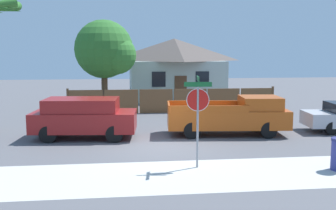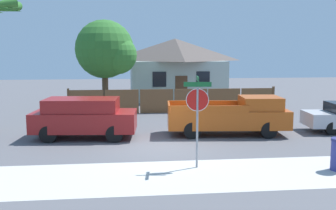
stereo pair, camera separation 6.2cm
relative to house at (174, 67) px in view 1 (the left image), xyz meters
The scene contains 8 objects.
ground_plane 17.22m from the house, 99.40° to the right, with size 80.00×80.00×0.00m, color #56565B.
sidewalk_strip 20.75m from the house, 97.76° to the right, with size 36.00×3.20×0.01m.
wooden_fence 8.30m from the house, 98.05° to the right, with size 12.83×0.12×1.57m.
house is the anchor object (origin of this frame).
oak_tree 8.15m from the house, 130.33° to the right, with size 3.95×3.76×5.79m.
red_suv 15.96m from the house, 111.86° to the right, with size 4.57×2.36×1.74m.
orange_pickup 14.87m from the house, 87.46° to the right, with size 5.53×2.37×1.74m.
stop_sign 19.72m from the house, 95.44° to the right, with size 0.88×0.79×2.97m.
Camera 1 is at (-1.48, -15.01, 3.73)m, focal length 42.00 mm.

